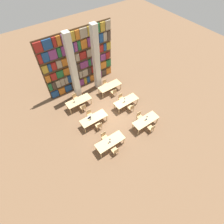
% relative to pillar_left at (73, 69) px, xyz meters
% --- Properties ---
extents(ground_plane, '(40.00, 40.00, 0.00)m').
position_rel_pillar_left_xyz_m(ground_plane, '(1.08, -3.63, -3.00)').
color(ground_plane, brown).
extents(bookshelf_bank, '(6.62, 0.35, 5.50)m').
position_rel_pillar_left_xyz_m(bookshelf_bank, '(1.08, 1.07, -0.28)').
color(bookshelf_bank, brown).
rests_on(bookshelf_bank, ground_plane).
extents(pillar_left, '(0.49, 0.49, 6.00)m').
position_rel_pillar_left_xyz_m(pillar_left, '(0.00, 0.00, 0.00)').
color(pillar_left, beige).
rests_on(pillar_left, ground_plane).
extents(pillar_center, '(0.49, 0.49, 6.00)m').
position_rel_pillar_left_xyz_m(pillar_center, '(2.17, 0.00, 0.00)').
color(pillar_center, beige).
rests_on(pillar_center, ground_plane).
extents(reading_table_0, '(2.17, 0.84, 0.72)m').
position_rel_pillar_left_xyz_m(reading_table_0, '(-0.60, -6.04, -2.35)').
color(reading_table_0, tan).
rests_on(reading_table_0, ground_plane).
extents(chair_0, '(0.42, 0.40, 0.87)m').
position_rel_pillar_left_xyz_m(chair_0, '(-0.65, -6.74, -2.53)').
color(chair_0, tan).
rests_on(chair_0, ground_plane).
extents(chair_1, '(0.42, 0.40, 0.87)m').
position_rel_pillar_left_xyz_m(chair_1, '(-0.65, -5.34, -2.53)').
color(chair_1, tan).
rests_on(chair_1, ground_plane).
extents(desk_lamp_0, '(0.14, 0.14, 0.46)m').
position_rel_pillar_left_xyz_m(desk_lamp_0, '(-0.64, -6.08, -1.97)').
color(desk_lamp_0, '#232328').
rests_on(desk_lamp_0, reading_table_0).
extents(reading_table_1, '(2.17, 0.84, 0.72)m').
position_rel_pillar_left_xyz_m(reading_table_1, '(2.74, -6.09, -2.35)').
color(reading_table_1, tan).
rests_on(reading_table_1, ground_plane).
extents(chair_2, '(0.42, 0.40, 0.87)m').
position_rel_pillar_left_xyz_m(chair_2, '(2.73, -6.80, -2.53)').
color(chair_2, tan).
rests_on(chair_2, ground_plane).
extents(chair_3, '(0.42, 0.40, 0.87)m').
position_rel_pillar_left_xyz_m(chair_3, '(2.73, -5.39, -2.53)').
color(chair_3, tan).
rests_on(chair_3, ground_plane).
extents(desk_lamp_1, '(0.14, 0.14, 0.43)m').
position_rel_pillar_left_xyz_m(desk_lamp_1, '(2.81, -6.07, -1.99)').
color(desk_lamp_1, '#232328').
rests_on(desk_lamp_1, reading_table_1).
extents(reading_table_2, '(2.17, 0.84, 0.72)m').
position_rel_pillar_left_xyz_m(reading_table_2, '(-0.48, -3.59, -2.35)').
color(reading_table_2, tan).
rests_on(reading_table_2, ground_plane).
extents(chair_4, '(0.42, 0.40, 0.87)m').
position_rel_pillar_left_xyz_m(chair_4, '(-0.46, -4.30, -2.53)').
color(chair_4, tan).
rests_on(chair_4, ground_plane).
extents(chair_5, '(0.42, 0.40, 0.87)m').
position_rel_pillar_left_xyz_m(chair_5, '(-0.46, -2.89, -2.53)').
color(chair_5, tan).
rests_on(chair_5, ground_plane).
extents(desk_lamp_2, '(0.14, 0.14, 0.40)m').
position_rel_pillar_left_xyz_m(desk_lamp_2, '(-0.74, -3.56, -2.01)').
color(desk_lamp_2, '#232328').
rests_on(desk_lamp_2, reading_table_2).
extents(laptop, '(0.32, 0.22, 0.21)m').
position_rel_pillar_left_xyz_m(laptop, '(-0.77, -3.37, -2.24)').
color(laptop, silver).
rests_on(laptop, reading_table_2).
extents(reading_table_3, '(2.17, 0.84, 0.72)m').
position_rel_pillar_left_xyz_m(reading_table_3, '(2.76, -3.60, -2.35)').
color(reading_table_3, tan).
rests_on(reading_table_3, ground_plane).
extents(chair_6, '(0.42, 0.40, 0.87)m').
position_rel_pillar_left_xyz_m(chair_6, '(2.76, -4.30, -2.53)').
color(chair_6, tan).
rests_on(chair_6, ground_plane).
extents(chair_7, '(0.42, 0.40, 0.87)m').
position_rel_pillar_left_xyz_m(chair_7, '(2.76, -2.89, -2.53)').
color(chair_7, tan).
rests_on(chair_7, ground_plane).
extents(desk_lamp_3, '(0.14, 0.14, 0.47)m').
position_rel_pillar_left_xyz_m(desk_lamp_3, '(2.53, -3.63, -1.96)').
color(desk_lamp_3, '#232328').
rests_on(desk_lamp_3, reading_table_3).
extents(reading_table_4, '(2.17, 0.84, 0.72)m').
position_rel_pillar_left_xyz_m(reading_table_4, '(-0.56, -1.25, -2.35)').
color(reading_table_4, tan).
rests_on(reading_table_4, ground_plane).
extents(chair_8, '(0.42, 0.40, 0.87)m').
position_rel_pillar_left_xyz_m(chair_8, '(-0.54, -1.96, -2.53)').
color(chair_8, tan).
rests_on(chair_8, ground_plane).
extents(chair_9, '(0.42, 0.40, 0.87)m').
position_rel_pillar_left_xyz_m(chair_9, '(-0.54, -0.55, -2.53)').
color(chair_9, tan).
rests_on(chair_9, ground_plane).
extents(desk_lamp_4, '(0.14, 0.14, 0.43)m').
position_rel_pillar_left_xyz_m(desk_lamp_4, '(-0.93, -1.21, -1.99)').
color(desk_lamp_4, '#232328').
rests_on(desk_lamp_4, reading_table_4).
extents(reading_table_5, '(2.17, 0.84, 0.72)m').
position_rel_pillar_left_xyz_m(reading_table_5, '(2.69, -1.24, -2.35)').
color(reading_table_5, tan).
rests_on(reading_table_5, ground_plane).
extents(chair_10, '(0.42, 0.40, 0.87)m').
position_rel_pillar_left_xyz_m(chair_10, '(2.64, -1.95, -2.53)').
color(chair_10, tan).
rests_on(chair_10, ground_plane).
extents(chair_11, '(0.42, 0.40, 0.87)m').
position_rel_pillar_left_xyz_m(chair_11, '(2.64, -0.54, -2.53)').
color(chair_11, tan).
rests_on(chair_11, ground_plane).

